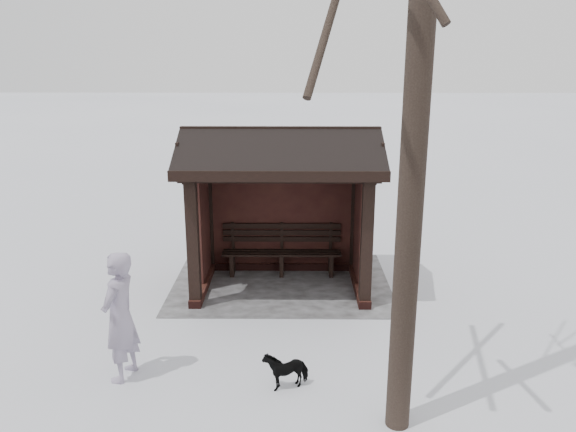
% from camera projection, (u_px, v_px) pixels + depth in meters
% --- Properties ---
extents(ground, '(120.00, 120.00, 0.00)m').
position_uv_depth(ground, '(281.00, 287.00, 10.87)').
color(ground, silver).
rests_on(ground, ground).
extents(trampled_patch, '(4.20, 3.20, 0.02)m').
position_uv_depth(trampled_patch, '(281.00, 282.00, 11.06)').
color(trampled_patch, '#939398').
rests_on(trampled_patch, ground).
extents(bus_shelter, '(3.60, 2.40, 3.09)m').
position_uv_depth(bus_shelter, '(281.00, 175.00, 10.42)').
color(bus_shelter, '#341513').
rests_on(bus_shelter, ground).
extents(pedestrian, '(0.58, 0.75, 1.83)m').
position_uv_depth(pedestrian, '(120.00, 317.00, 7.57)').
color(pedestrian, '#9F93AD').
rests_on(pedestrian, ground).
extents(dog, '(0.66, 0.49, 0.51)m').
position_uv_depth(dog, '(286.00, 368.00, 7.55)').
color(dog, black).
rests_on(dog, ground).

